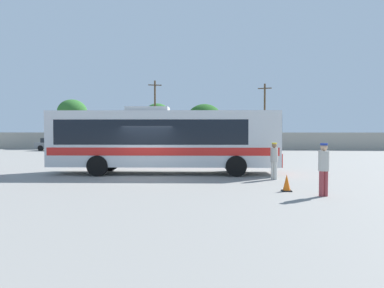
{
  "coord_description": "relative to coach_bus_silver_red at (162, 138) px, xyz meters",
  "views": [
    {
      "loc": [
        3.81,
        -17.61,
        2.22
      ],
      "look_at": [
        2.01,
        2.47,
        1.53
      ],
      "focal_mm": 33.88,
      "sensor_mm": 36.0,
      "label": 1
    }
  ],
  "objects": [
    {
      "name": "ground_plane",
      "position": [
        -0.54,
        8.73,
        -1.88
      ],
      "size": [
        300.0,
        300.0,
        0.0
      ],
      "primitive_type": "plane",
      "color": "gray"
    },
    {
      "name": "perimeter_wall",
      "position": [
        -0.54,
        26.17,
        -0.82
      ],
      "size": [
        80.0,
        0.3,
        2.12
      ],
      "primitive_type": "cube",
      "color": "#9E998C",
      "rests_on": "ground_plane"
    },
    {
      "name": "coach_bus_silver_red",
      "position": [
        0.0,
        0.0,
        0.0
      ],
      "size": [
        11.96,
        3.33,
        3.51
      ],
      "color": "silver",
      "rests_on": "ground_plane"
    },
    {
      "name": "attendant_by_bus_door",
      "position": [
        5.58,
        -1.88,
        -0.9
      ],
      "size": [
        0.48,
        0.48,
        1.71
      ],
      "color": "silver",
      "rests_on": "ground_plane"
    },
    {
      "name": "passenger_waiting_on_apron",
      "position": [
        6.67,
        -6.18,
        -0.84
      ],
      "size": [
        0.47,
        0.47,
        1.82
      ],
      "color": "#99383D",
      "rests_on": "ground_plane"
    },
    {
      "name": "parked_car_leftmost_grey",
      "position": [
        -16.56,
        21.98,
        -1.09
      ],
      "size": [
        4.5,
        2.25,
        1.48
      ],
      "color": "slate",
      "rests_on": "ground_plane"
    },
    {
      "name": "parked_car_second_black",
      "position": [
        -9.54,
        21.73,
        -1.13
      ],
      "size": [
        4.36,
        2.16,
        1.4
      ],
      "color": "black",
      "rests_on": "ground_plane"
    },
    {
      "name": "utility_pole_near",
      "position": [
        -6.12,
        29.65,
        2.87
      ],
      "size": [
        1.77,
        0.59,
        9.13
      ],
      "color": "#4C3823",
      "rests_on": "ground_plane"
    },
    {
      "name": "utility_pole_far",
      "position": [
        8.53,
        29.31,
        2.55
      ],
      "size": [
        1.76,
        0.61,
        8.49
      ],
      "color": "#4C3823",
      "rests_on": "ground_plane"
    },
    {
      "name": "roadside_tree_left",
      "position": [
        -17.4,
        28.85,
        3.03
      ],
      "size": [
        3.95,
        3.95,
        6.61
      ],
      "color": "brown",
      "rests_on": "ground_plane"
    },
    {
      "name": "roadside_tree_midleft",
      "position": [
        -6.38,
        32.77,
        2.82
      ],
      "size": [
        3.72,
        3.72,
        6.3
      ],
      "color": "brown",
      "rests_on": "ground_plane"
    },
    {
      "name": "roadside_tree_midright",
      "position": [
        0.67,
        28.59,
        1.97
      ],
      "size": [
        4.68,
        4.68,
        5.84
      ],
      "color": "brown",
      "rests_on": "ground_plane"
    },
    {
      "name": "traffic_cone_on_apron",
      "position": [
        5.59,
        -5.22,
        -1.57
      ],
      "size": [
        0.36,
        0.36,
        0.64
      ],
      "color": "black",
      "rests_on": "ground_plane"
    }
  ]
}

